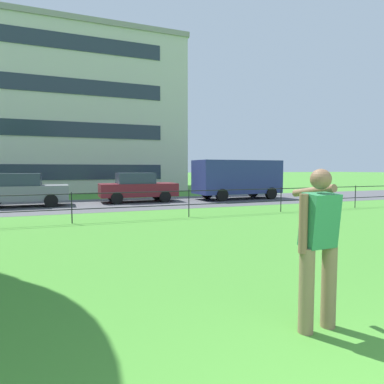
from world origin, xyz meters
TOP-DOWN VIEW (x-y plane):
  - street_strip at (0.00, 15.82)m, footprint 80.00×6.10m
  - park_fence at (0.00, 10.42)m, footprint 36.10×0.04m
  - person_thrower at (0.36, 2.04)m, footprint 0.51×0.78m
  - car_grey_left at (-4.09, 16.27)m, footprint 4.02×1.84m
  - car_maroon_center at (1.38, 16.57)m, footprint 4.00×1.82m
  - panel_van_far_left at (7.17, 16.18)m, footprint 5.07×2.24m

SIDE VIEW (x-z plane):
  - street_strip at x=0.00m, z-range 0.00..0.01m
  - park_fence at x=0.00m, z-range 0.17..1.17m
  - car_grey_left at x=-4.09m, z-range 0.01..1.55m
  - car_maroon_center at x=1.38m, z-range 0.01..1.55m
  - person_thrower at x=0.36m, z-range 0.07..1.82m
  - panel_van_far_left at x=7.17m, z-range 0.15..2.39m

